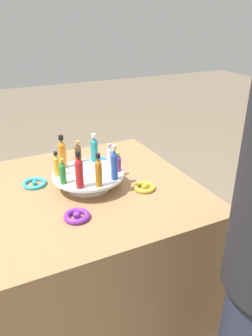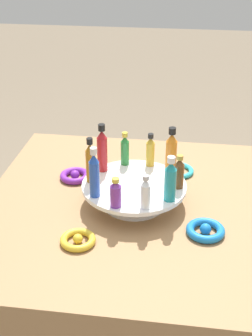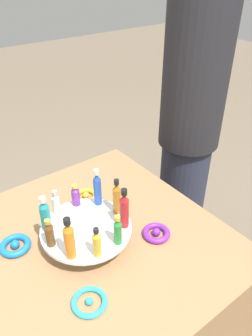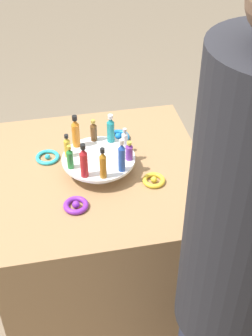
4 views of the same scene
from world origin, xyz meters
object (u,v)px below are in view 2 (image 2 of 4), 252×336
Objects in this scene: bottle_brown at (179,172)px; ribbon_bow_blue at (205,230)px; bottle_amber at (90,163)px; bottle_blue at (94,174)px; bottle_purple at (116,193)px; bottle_orange at (171,153)px; display_stand at (134,191)px; bottle_teal at (170,180)px; bottle_green at (125,150)px; bottle_red at (102,150)px; bottle_clear at (145,193)px; bottle_gold at (150,151)px; ribbon_bow_gold at (78,240)px; ribbon_bow_teal at (178,170)px; ribbon_bow_purple at (75,176)px.

ribbon_bow_blue is at bearing -57.51° from bottle_brown.
bottle_amber is 0.08m from bottle_blue.
bottle_purple is 0.08m from bottle_blue.
bottle_orange is 1.01× the size of bottle_blue.
display_stand is 0.15m from bottle_amber.
display_stand is 2.32× the size of bottle_teal.
bottle_green is (-0.17, 0.11, 0.00)m from bottle_brown.
bottle_red is (-0.06, -0.05, 0.02)m from bottle_green.
bottle_clear is (0.08, 0.00, 0.01)m from bottle_purple.
bottle_amber is 0.93× the size of bottle_blue.
bottle_red is 0.39m from ribbon_bow_blue.
bottle_amber reaches higher than bottle_gold.
bottle_orange is at bearing 52.28° from ribbon_bow_gold.
bottle_gold is (-0.07, 0.04, -0.02)m from bottle_orange.
bottle_purple reaches higher than ribbon_bow_teal.
bottle_red is at bearing -177.76° from bottle_orange.
bottle_amber reaches higher than ribbon_bow_gold.
ribbon_bow_blue is (0.24, 0.00, -0.10)m from bottle_purple.
bottle_teal is at bearing 2.24° from bottle_blue.
bottle_clear is 0.65× the size of bottle_orange.
bottle_gold reaches higher than bottle_purple.
bottle_green is 0.08m from bottle_red.
bottle_amber is (-0.09, 0.12, 0.02)m from bottle_purple.
bottle_brown is at bearing 38.24° from bottle_purple.
bottle_blue is 1.43× the size of ribbon_bow_teal.
bottle_purple is 0.87× the size of bottle_clear.
bottle_blue is 1.52× the size of ribbon_bow_purple.
display_stand is 0.15m from bottle_gold.
bottle_purple is at bearing -115.32° from ribbon_bow_teal.
bottle_teal reaches higher than bottle_brown.
ribbon_bow_blue is (0.34, -0.12, -0.12)m from bottle_amber.
bottle_brown is 0.98× the size of ribbon_bow_blue.
bottle_brown is at bearing 122.49° from ribbon_bow_blue.
bottle_gold is 0.71× the size of bottle_red.
bottle_teal is 1.29× the size of bottle_brown.
bottle_blue is (-0.13, -0.20, 0.02)m from bottle_gold.
ribbon_bow_teal is at bearing 104.64° from ribbon_bow_blue.
bottle_teal is 0.30m from ribbon_bow_teal.
bottle_clear is 1.00× the size of ribbon_bow_purple.
bottle_purple is 0.15m from bottle_teal.
bottle_red is 1.61× the size of ribbon_bow_gold.
bottle_amber is at bearing -57.51° from ribbon_bow_purple.
bottle_amber is 1.47× the size of ribbon_bow_gold.
bottle_red reaches higher than bottle_purple.
bottle_purple is 0.26m from bottle_gold.
bottle_orange reaches higher than ribbon_bow_purple.
bottle_green is at bearing 76.64° from ribbon_bow_gold.
display_stand is at bearing 146.24° from bottle_teal.
ribbon_bow_gold is at bearing -93.28° from bottle_red.
bottle_amber is 1.41× the size of ribbon_bow_purple.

